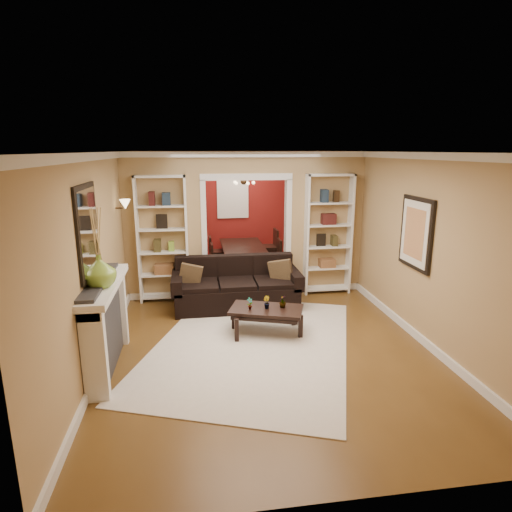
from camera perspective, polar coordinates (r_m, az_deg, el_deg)
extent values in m
plane|color=brown|center=(7.31, -0.05, -7.94)|extent=(8.00, 8.00, 0.00)
plane|color=white|center=(6.78, -0.06, 13.72)|extent=(8.00, 8.00, 0.00)
plane|color=tan|center=(10.85, -3.14, 6.65)|extent=(8.00, 0.00, 8.00)
plane|color=tan|center=(3.20, 10.61, -11.87)|extent=(8.00, 0.00, 8.00)
plane|color=tan|center=(6.97, -18.69, 1.81)|extent=(0.00, 8.00, 8.00)
plane|color=tan|center=(7.58, 17.05, 2.87)|extent=(0.00, 8.00, 8.00)
cube|color=tan|center=(8.09, -1.29, 4.16)|extent=(4.50, 0.15, 2.70)
cube|color=maroon|center=(10.82, -3.12, 6.48)|extent=(4.44, 0.04, 2.64)
cube|color=#8CA5CC|center=(10.75, -3.12, 7.66)|extent=(0.78, 0.03, 0.98)
cube|color=beige|center=(6.29, -0.60, -11.71)|extent=(3.79, 4.43, 0.01)
cube|color=black|center=(7.55, -2.62, -3.71)|extent=(2.24, 0.97, 0.87)
cube|color=brown|center=(7.45, -8.70, -2.69)|extent=(0.38, 0.15, 0.37)
cube|color=brown|center=(7.60, 3.35, -2.11)|extent=(0.41, 0.28, 0.40)
cube|color=black|center=(6.57, 1.38, -8.64)|extent=(1.21, 0.90, 0.41)
imported|color=#336626|center=(6.43, -0.82, -6.35)|extent=(0.11, 0.10, 0.18)
imported|color=#336626|center=(6.46, 1.40, -6.20)|extent=(0.12, 0.13, 0.19)
imported|color=#336626|center=(6.51, 3.59, -6.08)|extent=(0.15, 0.15, 0.19)
cube|color=white|center=(7.92, -12.33, 2.15)|extent=(0.90, 0.30, 2.30)
cube|color=white|center=(8.30, 9.56, 2.81)|extent=(0.90, 0.30, 2.30)
cube|color=white|center=(5.75, -19.07, -8.81)|extent=(0.32, 1.70, 1.16)
imported|color=#7EAA36|center=(5.31, -20.12, -1.90)|extent=(0.45, 0.45, 0.39)
cube|color=silver|center=(5.44, -21.54, 3.14)|extent=(0.03, 0.95, 1.10)
cube|color=#FFE0A5|center=(7.41, -17.49, 6.36)|extent=(0.18, 0.18, 0.22)
cube|color=black|center=(6.65, 20.50, 2.86)|extent=(0.04, 0.85, 1.05)
imported|color=black|center=(9.88, -1.59, -0.26)|extent=(1.71, 0.95, 0.60)
cube|color=black|center=(9.52, -4.67, -0.38)|extent=(0.46, 0.46, 0.75)
cube|color=black|center=(9.64, 1.86, 0.00)|extent=(0.53, 0.53, 0.80)
cube|color=black|center=(10.10, -4.90, 0.55)|extent=(0.51, 0.51, 0.79)
cube|color=black|center=(10.20, 1.27, 1.15)|extent=(0.59, 0.59, 0.93)
cube|color=#3C2B1B|center=(9.49, -2.45, 9.68)|extent=(0.50, 0.50, 0.30)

